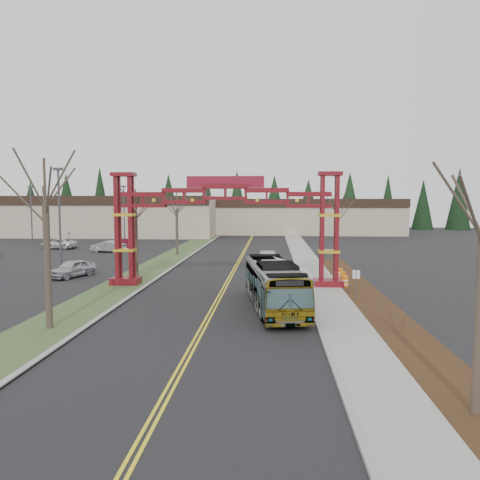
# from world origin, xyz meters

# --- Properties ---
(ground) EXTENTS (200.00, 200.00, 0.00)m
(ground) POSITION_xyz_m (0.00, 0.00, 0.00)
(ground) COLOR black
(ground) RESTS_ON ground
(road) EXTENTS (12.00, 110.00, 0.02)m
(road) POSITION_xyz_m (0.00, 25.00, 0.01)
(road) COLOR black
(road) RESTS_ON ground
(lane_line_left) EXTENTS (0.12, 100.00, 0.01)m
(lane_line_left) POSITION_xyz_m (-0.12, 25.00, 0.03)
(lane_line_left) COLOR yellow
(lane_line_left) RESTS_ON road
(lane_line_right) EXTENTS (0.12, 100.00, 0.01)m
(lane_line_right) POSITION_xyz_m (0.12, 25.00, 0.03)
(lane_line_right) COLOR yellow
(lane_line_right) RESTS_ON road
(curb_right) EXTENTS (0.30, 110.00, 0.15)m
(curb_right) POSITION_xyz_m (6.15, 25.00, 0.07)
(curb_right) COLOR gray
(curb_right) RESTS_ON ground
(sidewalk_right) EXTENTS (2.60, 110.00, 0.14)m
(sidewalk_right) POSITION_xyz_m (7.60, 25.00, 0.08)
(sidewalk_right) COLOR gray
(sidewalk_right) RESTS_ON ground
(landscape_strip) EXTENTS (2.60, 50.00, 0.12)m
(landscape_strip) POSITION_xyz_m (10.20, 10.00, 0.06)
(landscape_strip) COLOR #311D10
(landscape_strip) RESTS_ON ground
(grass_median) EXTENTS (4.00, 110.00, 0.08)m
(grass_median) POSITION_xyz_m (-8.00, 25.00, 0.04)
(grass_median) COLOR #384D26
(grass_median) RESTS_ON ground
(curb_left) EXTENTS (0.30, 110.00, 0.15)m
(curb_left) POSITION_xyz_m (-6.15, 25.00, 0.07)
(curb_left) COLOR gray
(curb_left) RESTS_ON ground
(gateway_arch) EXTENTS (18.20, 1.60, 8.90)m
(gateway_arch) POSITION_xyz_m (0.00, 18.00, 5.98)
(gateway_arch) COLOR #5C0C11
(gateway_arch) RESTS_ON ground
(retail_building_west) EXTENTS (46.00, 22.30, 7.50)m
(retail_building_west) POSITION_xyz_m (-30.00, 71.96, 3.76)
(retail_building_west) COLOR tan
(retail_building_west) RESTS_ON ground
(retail_building_east) EXTENTS (38.00, 20.30, 7.00)m
(retail_building_east) POSITION_xyz_m (10.00, 79.95, 3.51)
(retail_building_east) COLOR tan
(retail_building_east) RESTS_ON ground
(conifer_treeline) EXTENTS (116.10, 5.60, 13.00)m
(conifer_treeline) POSITION_xyz_m (0.25, 92.00, 6.49)
(conifer_treeline) COLOR black
(conifer_treeline) RESTS_ON ground
(transit_bus) EXTENTS (4.11, 11.05, 3.01)m
(transit_bus) POSITION_xyz_m (3.77, 10.51, 1.50)
(transit_bus) COLOR #98999F
(transit_bus) RESTS_ON ground
(silver_sedan) EXTENTS (1.92, 4.53, 1.45)m
(silver_sedan) POSITION_xyz_m (3.20, 30.00, 0.73)
(silver_sedan) COLOR #A5A8AD
(silver_sedan) RESTS_ON ground
(parked_car_near_a) EXTENTS (3.31, 4.86, 1.54)m
(parked_car_near_a) POSITION_xyz_m (-13.86, 21.35, 0.77)
(parked_car_near_a) COLOR #B5B7BE
(parked_car_near_a) RESTS_ON ground
(parked_car_mid_a) EXTENTS (2.99, 5.17, 1.41)m
(parked_car_mid_a) POSITION_xyz_m (-16.42, 44.00, 0.70)
(parked_car_mid_a) COLOR maroon
(parked_car_mid_a) RESTS_ON ground
(parked_car_far_a) EXTENTS (4.79, 2.60, 1.50)m
(parked_car_far_a) POSITION_xyz_m (-17.58, 40.92, 0.75)
(parked_car_far_a) COLOR #A7ABAF
(parked_car_far_a) RESTS_ON ground
(parked_car_far_b) EXTENTS (5.39, 3.28, 1.40)m
(parked_car_far_b) POSITION_xyz_m (-25.90, 44.53, 0.70)
(parked_car_far_b) COLOR white
(parked_car_far_b) RESTS_ON ground
(bare_tree_median_near) EXTENTS (3.50, 3.50, 8.89)m
(bare_tree_median_near) POSITION_xyz_m (-8.00, 5.14, 6.53)
(bare_tree_median_near) COLOR #382D26
(bare_tree_median_near) RESTS_ON ground
(bare_tree_median_mid) EXTENTS (2.93, 2.93, 7.67)m
(bare_tree_median_mid) POSITION_xyz_m (-8.00, 21.08, 5.69)
(bare_tree_median_mid) COLOR #382D26
(bare_tree_median_mid) RESTS_ON ground
(bare_tree_median_far) EXTENTS (3.33, 3.33, 7.90)m
(bare_tree_median_far) POSITION_xyz_m (-8.00, 38.39, 5.66)
(bare_tree_median_far) COLOR #382D26
(bare_tree_median_far) RESTS_ON ground
(bare_tree_right_far) EXTENTS (2.89, 2.89, 7.34)m
(bare_tree_right_far) POSITION_xyz_m (10.00, 28.25, 5.40)
(bare_tree_right_far) COLOR #382D26
(bare_tree_right_far) RESTS_ON ground
(light_pole_near) EXTENTS (0.86, 0.43, 9.97)m
(light_pole_near) POSITION_xyz_m (-17.68, 27.44, 5.77)
(light_pole_near) COLOR #3F3F44
(light_pole_near) RESTS_ON ground
(light_pole_mid) EXTENTS (0.76, 0.38, 8.75)m
(light_pole_mid) POSITION_xyz_m (-31.58, 48.14, 5.06)
(light_pole_mid) COLOR #3F3F44
(light_pole_mid) RESTS_ON ground
(light_pole_far) EXTENTS (0.79, 0.39, 9.11)m
(light_pole_far) POSITION_xyz_m (-20.51, 56.84, 5.27)
(light_pole_far) COLOR #3F3F44
(light_pole_far) RESTS_ON ground
(street_sign) EXTENTS (0.48, 0.11, 2.10)m
(street_sign) POSITION_xyz_m (9.24, 13.09, 1.51)
(street_sign) COLOR #3F3F44
(street_sign) RESTS_ON ground
(barrel_south) EXTENTS (0.52, 0.52, 0.96)m
(barrel_south) POSITION_xyz_m (9.23, 17.74, 0.48)
(barrel_south) COLOR orange
(barrel_south) RESTS_ON ground
(barrel_mid) EXTENTS (0.49, 0.49, 0.91)m
(barrel_mid) POSITION_xyz_m (9.46, 20.18, 0.45)
(barrel_mid) COLOR orange
(barrel_mid) RESTS_ON ground
(barrel_north) EXTENTS (0.54, 0.54, 0.99)m
(barrel_north) POSITION_xyz_m (9.36, 21.41, 0.50)
(barrel_north) COLOR orange
(barrel_north) RESTS_ON ground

